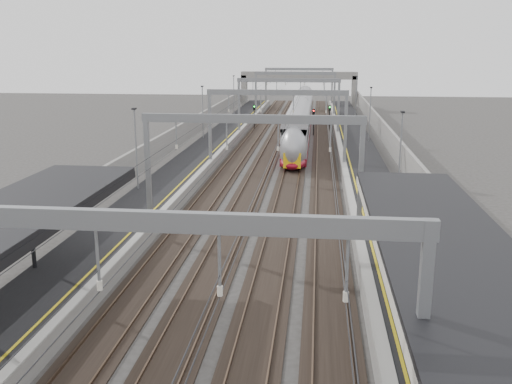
# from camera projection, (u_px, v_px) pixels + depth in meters

# --- Properties ---
(platform_left) EXTENTS (4.00, 120.00, 1.00)m
(platform_left) POSITION_uv_depth(u_px,v_px,m) (200.00, 158.00, 57.39)
(platform_left) COLOR black
(platform_left) RESTS_ON ground
(platform_right) EXTENTS (4.00, 120.00, 1.00)m
(platform_right) POSITION_uv_depth(u_px,v_px,m) (360.00, 162.00, 55.73)
(platform_right) COLOR black
(platform_right) RESTS_ON ground
(tracks) EXTENTS (11.40, 140.00, 0.20)m
(tracks) POSITION_uv_depth(u_px,v_px,m) (279.00, 164.00, 56.67)
(tracks) COLOR black
(tracks) RESTS_ON ground
(overhead_line) EXTENTS (13.00, 140.00, 6.60)m
(overhead_line) POSITION_uv_depth(u_px,v_px,m) (283.00, 97.00, 61.55)
(overhead_line) COLOR gray
(overhead_line) RESTS_ON platform_left
(canopy_right) EXTENTS (4.40, 30.00, 4.24)m
(canopy_right) POSITION_uv_depth(u_px,v_px,m) (487.00, 307.00, 14.11)
(canopy_right) COLOR black
(canopy_right) RESTS_ON platform_right
(overbridge) EXTENTS (22.00, 2.20, 6.90)m
(overbridge) POSITION_uv_depth(u_px,v_px,m) (299.00, 80.00, 108.38)
(overbridge) COLOR gray
(overbridge) RESTS_ON ground
(wall_left) EXTENTS (0.30, 120.00, 3.20)m
(wall_left) POSITION_uv_depth(u_px,v_px,m) (168.00, 147.00, 57.46)
(wall_left) COLOR gray
(wall_left) RESTS_ON ground
(wall_right) EXTENTS (0.30, 120.00, 3.20)m
(wall_right) POSITION_uv_depth(u_px,v_px,m) (394.00, 151.00, 55.12)
(wall_right) COLOR gray
(wall_right) RESTS_ON ground
(train) EXTENTS (2.57, 46.87, 4.07)m
(train) POSITION_uv_depth(u_px,v_px,m) (300.00, 122.00, 73.08)
(train) COLOR maroon
(train) RESTS_ON ground
(signal_green) EXTENTS (0.32, 0.32, 3.48)m
(signal_green) POSITION_uv_depth(u_px,v_px,m) (254.00, 112.00, 80.56)
(signal_green) COLOR black
(signal_green) RESTS_ON ground
(signal_red_near) EXTENTS (0.32, 0.32, 3.48)m
(signal_red_near) POSITION_uv_depth(u_px,v_px,m) (314.00, 117.00, 75.30)
(signal_red_near) COLOR black
(signal_red_near) RESTS_ON ground
(signal_red_far) EXTENTS (0.32, 0.32, 3.48)m
(signal_red_far) POSITION_uv_depth(u_px,v_px,m) (330.00, 113.00, 79.90)
(signal_red_far) COLOR black
(signal_red_far) RESTS_ON ground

